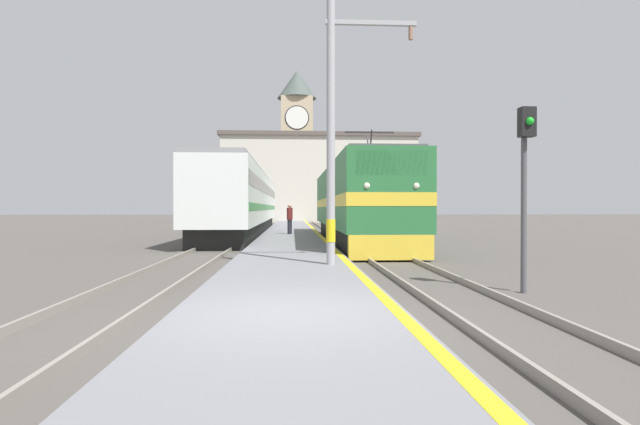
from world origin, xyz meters
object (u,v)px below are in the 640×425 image
Objects in this scene: locomotive_train at (355,203)px; catenary_mast at (335,127)px; person_on_platform at (290,218)px; passenger_train at (246,201)px; clock_tower at (297,139)px; signal_post at (525,169)px.

catenary_mast is at bearing -99.85° from locomotive_train.
locomotive_train is at bearing -49.98° from person_on_platform.
locomotive_train is 5.21m from person_on_platform.
passenger_train is 17.24× the size of person_on_platform.
catenary_mast is at bearing -78.70° from passenger_train.
clock_tower is (-0.39, 64.57, 8.59)m from catenary_mast.
catenary_mast is (4.32, -21.60, 1.68)m from passenger_train.
locomotive_train is 15.08m from signal_post.
locomotive_train is 53.93m from clock_tower.
passenger_train is 4.17× the size of catenary_mast.
person_on_platform is 19.60m from signal_post.
catenary_mast is 1.90× the size of signal_post.
catenary_mast is 0.31× the size of clock_tower.
locomotive_train is 0.62× the size of passenger_train.
clock_tower reaches higher than catenary_mast.
catenary_mast is at bearing -85.35° from person_on_platform.
person_on_platform is 0.46× the size of signal_post.
person_on_platform is at bearing 94.65° from catenary_mast.
locomotive_train is at bearing -57.25° from passenger_train.
clock_tower is at bearing 90.35° from catenary_mast.
locomotive_train is 10.64× the size of person_on_platform.
clock_tower is at bearing 84.78° from passenger_train.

